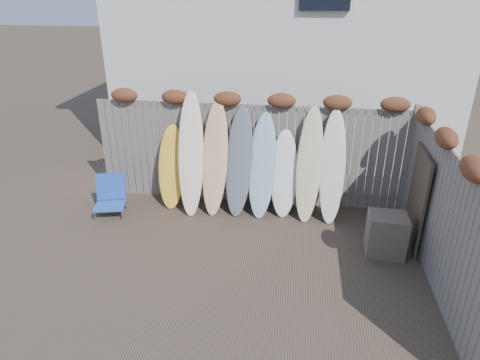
# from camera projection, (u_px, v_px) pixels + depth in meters

# --- Properties ---
(ground) EXTENTS (80.00, 80.00, 0.00)m
(ground) POSITION_uv_depth(u_px,v_px,m) (229.00, 271.00, 6.60)
(ground) COLOR #493A2D
(back_fence) EXTENTS (6.05, 0.28, 2.24)m
(back_fence) POSITION_uv_depth(u_px,v_px,m) (252.00, 146.00, 8.26)
(back_fence) COLOR slate
(back_fence) RESTS_ON ground
(right_fence) EXTENTS (0.28, 4.40, 2.24)m
(right_fence) POSITION_uv_depth(u_px,v_px,m) (442.00, 211.00, 5.97)
(right_fence) COLOR slate
(right_fence) RESTS_ON ground
(house) EXTENTS (8.50, 5.50, 6.33)m
(house) POSITION_uv_depth(u_px,v_px,m) (288.00, 20.00, 11.05)
(house) COLOR silver
(house) RESTS_ON ground
(beach_chair) EXTENTS (0.66, 0.69, 0.73)m
(beach_chair) POSITION_uv_depth(u_px,v_px,m) (110.00, 196.00, 8.18)
(beach_chair) COLOR blue
(beach_chair) RESTS_ON ground
(wooden_crate) EXTENTS (0.62, 0.52, 0.70)m
(wooden_crate) POSITION_uv_depth(u_px,v_px,m) (386.00, 235.00, 6.90)
(wooden_crate) COLOR brown
(wooden_crate) RESTS_ON ground
(lattice_panel) EXTENTS (0.11, 1.09, 1.64)m
(lattice_panel) POSITION_uv_depth(u_px,v_px,m) (417.00, 199.00, 7.02)
(lattice_panel) COLOR #3B2924
(lattice_panel) RESTS_ON ground
(surfboard_0) EXTENTS (0.52, 0.58, 1.60)m
(surfboard_0) POSITION_uv_depth(u_px,v_px,m) (171.00, 167.00, 8.30)
(surfboard_0) COLOR yellow
(surfboard_0) RESTS_ON ground
(surfboard_1) EXTENTS (0.55, 0.83, 2.26)m
(surfboard_1) POSITION_uv_depth(u_px,v_px,m) (191.00, 155.00, 8.00)
(surfboard_1) COLOR #FFE5CD
(surfboard_1) RESTS_ON ground
(surfboard_2) EXTENTS (0.52, 0.77, 2.10)m
(surfboard_2) POSITION_uv_depth(u_px,v_px,m) (215.00, 159.00, 8.02)
(surfboard_2) COLOR #E4A677
(surfboard_2) RESTS_ON ground
(surfboard_3) EXTENTS (0.57, 0.76, 2.01)m
(surfboard_3) POSITION_uv_depth(u_px,v_px,m) (239.00, 162.00, 8.00)
(surfboard_3) COLOR slate
(surfboard_3) RESTS_ON ground
(surfboard_4) EXTENTS (0.55, 0.72, 1.91)m
(surfboard_4) POSITION_uv_depth(u_px,v_px,m) (262.00, 166.00, 7.94)
(surfboard_4) COLOR #92BCD4
(surfboard_4) RESTS_ON ground
(surfboard_5) EXTENTS (0.52, 0.60, 1.60)m
(surfboard_5) POSITION_uv_depth(u_px,v_px,m) (284.00, 174.00, 7.99)
(surfboard_5) COLOR white
(surfboard_5) RESTS_ON ground
(surfboard_6) EXTENTS (0.53, 0.77, 2.05)m
(surfboard_6) POSITION_uv_depth(u_px,v_px,m) (309.00, 165.00, 7.79)
(surfboard_6) COLOR beige
(surfboard_6) RESTS_ON ground
(surfboard_7) EXTENTS (0.46, 0.72, 2.02)m
(surfboard_7) POSITION_uv_depth(u_px,v_px,m) (333.00, 167.00, 7.75)
(surfboard_7) COLOR silver
(surfboard_7) RESTS_ON ground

